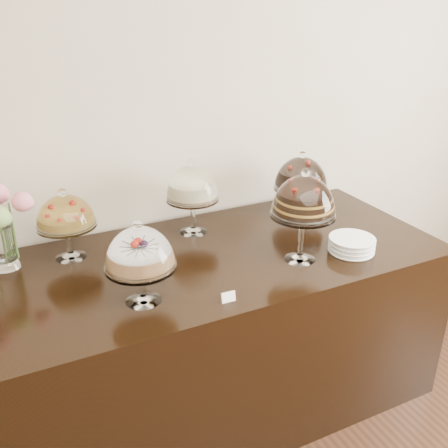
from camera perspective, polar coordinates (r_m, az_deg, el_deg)
name	(u,v)px	position (r m, az deg, el deg)	size (l,w,h in m)	color
wall_back	(213,107)	(2.81, -1.27, 13.25)	(5.00, 0.04, 3.00)	#BFB29A
display_counter	(220,329)	(2.69, -0.48, -11.95)	(2.20, 1.00, 0.90)	black
cake_stand_sugar_sponge	(140,252)	(2.00, -9.60, -3.19)	(0.29, 0.29, 0.36)	white
cake_stand_choco_layer	(304,200)	(2.30, 9.10, 2.77)	(0.30, 0.30, 0.45)	white
cake_stand_cheesecake	(192,186)	(2.58, -3.67, 4.33)	(0.28, 0.28, 0.40)	white
cake_stand_dark_choco	(301,176)	(2.87, 8.81, 5.46)	(0.31, 0.31, 0.37)	white
cake_stand_fruit_tart	(65,215)	(2.44, -17.68, 1.04)	(0.28, 0.28, 0.35)	white
plate_stack	(352,245)	(2.53, 14.39, -2.31)	(0.22, 0.22, 0.07)	white
price_card_left	(228,297)	(2.07, 0.51, -8.34)	(0.06, 0.01, 0.04)	white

